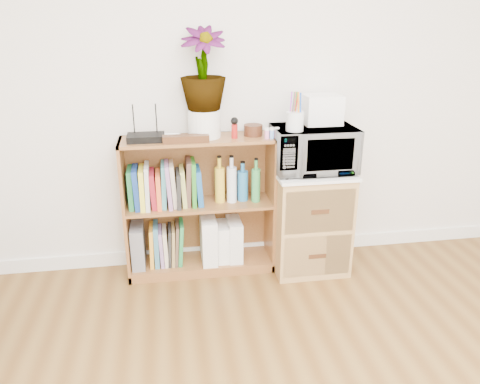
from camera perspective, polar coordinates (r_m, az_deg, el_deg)
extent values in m
cube|color=white|center=(3.53, 0.80, -6.94)|extent=(4.00, 0.02, 0.10)
cube|color=brown|center=(3.18, -4.95, -1.75)|extent=(1.00, 0.30, 0.95)
cube|color=#9E7542|center=(3.29, 8.36, -3.45)|extent=(0.50, 0.45, 0.70)
imported|color=silver|center=(3.11, 8.91, 5.19)|extent=(0.53, 0.36, 0.29)
cylinder|color=silver|center=(2.95, 6.70, 8.56)|extent=(0.11, 0.11, 0.12)
cube|color=white|center=(3.16, 9.94, 9.89)|extent=(0.24, 0.20, 0.19)
cube|color=black|center=(3.00, -11.39, 6.52)|extent=(0.23, 0.16, 0.04)
imported|color=white|center=(2.99, -8.38, 6.56)|extent=(0.13, 0.13, 0.03)
cylinder|color=silver|center=(3.03, -4.36, 8.32)|extent=(0.21, 0.21, 0.18)
imported|color=#29672C|center=(2.98, -4.55, 14.73)|extent=(0.28, 0.28, 0.50)
cube|color=#33190E|center=(2.92, -6.62, 6.45)|extent=(0.29, 0.07, 0.05)
cylinder|color=#9F1613|center=(3.01, -0.68, 7.42)|extent=(0.04, 0.04, 0.09)
cylinder|color=#36190E|center=(3.08, 1.61, 7.55)|extent=(0.12, 0.12, 0.07)
cube|color=#D5768B|center=(3.00, 3.91, 7.08)|extent=(0.12, 0.04, 0.06)
cube|color=slate|center=(3.29, -12.31, -6.36)|extent=(0.09, 0.23, 0.29)
cube|color=white|center=(3.28, -3.86, -5.70)|extent=(0.10, 0.26, 0.32)
cube|color=white|center=(3.30, -2.15, -6.04)|extent=(0.08, 0.21, 0.26)
cube|color=silver|center=(3.30, -0.70, -5.75)|extent=(0.09, 0.23, 0.29)
cube|color=#20793C|center=(3.13, -13.17, 0.42)|extent=(0.03, 0.20, 0.26)
cube|color=navy|center=(3.12, -12.49, 0.56)|extent=(0.04, 0.20, 0.27)
cube|color=yellow|center=(3.12, -11.82, 0.59)|extent=(0.03, 0.20, 0.27)
cube|color=#BBBCB6|center=(3.12, -11.22, 0.80)|extent=(0.03, 0.20, 0.29)
cube|color=maroon|center=(3.12, -10.54, 0.38)|extent=(0.05, 0.20, 0.24)
cube|color=#E35A28|center=(3.12, -9.88, 0.41)|extent=(0.03, 0.20, 0.24)
cube|color=teal|center=(3.11, -9.29, 0.87)|extent=(0.04, 0.20, 0.29)
cube|color=#916598|center=(3.11, -8.70, 1.00)|extent=(0.04, 0.20, 0.30)
cube|color=beige|center=(3.11, -8.13, 0.93)|extent=(0.04, 0.20, 0.29)
cube|color=black|center=(3.12, -7.53, 0.51)|extent=(0.03, 0.20, 0.24)
cube|color=#B5B855|center=(3.12, -6.95, 0.67)|extent=(0.04, 0.20, 0.25)
cube|color=#51372E|center=(3.11, -6.34, 1.17)|extent=(0.05, 0.20, 0.30)
cube|color=#267E21|center=(3.12, -5.71, 1.18)|extent=(0.03, 0.20, 0.30)
cube|color=#184E90|center=(3.13, -5.05, 0.74)|extent=(0.05, 0.20, 0.25)
cylinder|color=gold|center=(3.13, -2.49, 1.46)|extent=(0.07, 0.07, 0.31)
cylinder|color=silver|center=(3.14, -1.05, 1.55)|extent=(0.07, 0.07, 0.31)
cylinder|color=#236CA3|center=(3.16, 0.35, 1.21)|extent=(0.07, 0.07, 0.26)
cylinder|color=green|center=(3.17, 1.85, 1.53)|extent=(0.06, 0.06, 0.29)
cube|color=gold|center=(3.29, -10.70, -6.38)|extent=(0.03, 0.19, 0.28)
cube|color=teal|center=(3.28, -10.14, -6.24)|extent=(0.03, 0.19, 0.29)
cube|color=#926CA2|center=(3.29, -9.57, -6.49)|extent=(0.03, 0.19, 0.26)
cube|color=beige|center=(3.29, -9.05, -6.48)|extent=(0.03, 0.19, 0.25)
cube|color=black|center=(3.29, -8.58, -6.38)|extent=(0.03, 0.19, 0.26)
cube|color=olive|center=(3.29, -8.16, -6.33)|extent=(0.03, 0.19, 0.27)
cube|color=#4D3A2C|center=(3.28, -7.73, -6.13)|extent=(0.04, 0.19, 0.29)
cube|color=#217D3E|center=(3.28, -7.25, -6.05)|extent=(0.05, 0.19, 0.30)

